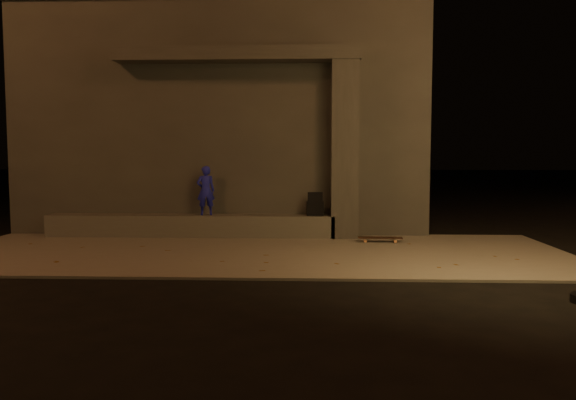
{
  "coord_description": "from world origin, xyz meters",
  "views": [
    {
      "loc": [
        1.01,
        -7.82,
        1.73
      ],
      "look_at": [
        0.61,
        2.0,
        0.95
      ],
      "focal_mm": 35.0,
      "sensor_mm": 36.0,
      "label": 1
    }
  ],
  "objects_px": {
    "column": "(345,150)",
    "skateboarder": "(206,190)",
    "skateboard": "(380,238)",
    "backpack": "(315,207)"
  },
  "relations": [
    {
      "from": "skateboarder",
      "to": "skateboard",
      "type": "xyz_separation_m",
      "value": [
        3.54,
        -0.65,
        -0.88
      ]
    },
    {
      "from": "skateboard",
      "to": "backpack",
      "type": "bearing_deg",
      "value": 155.92
    },
    {
      "from": "column",
      "to": "skateboarder",
      "type": "bearing_deg",
      "value": 180.0
    },
    {
      "from": "skateboarder",
      "to": "backpack",
      "type": "xyz_separation_m",
      "value": [
        2.28,
        0.0,
        -0.34
      ]
    },
    {
      "from": "column",
      "to": "skateboarder",
      "type": "distance_m",
      "value": 3.0
    },
    {
      "from": "backpack",
      "to": "skateboarder",
      "type": "bearing_deg",
      "value": 177.1
    },
    {
      "from": "backpack",
      "to": "skateboard",
      "type": "distance_m",
      "value": 1.52
    },
    {
      "from": "column",
      "to": "skateboarder",
      "type": "height_order",
      "value": "column"
    },
    {
      "from": "backpack",
      "to": "skateboard",
      "type": "relative_size",
      "value": 0.56
    },
    {
      "from": "column",
      "to": "skateboarder",
      "type": "xyz_separation_m",
      "value": [
        -2.88,
        0.0,
        -0.84
      ]
    }
  ]
}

